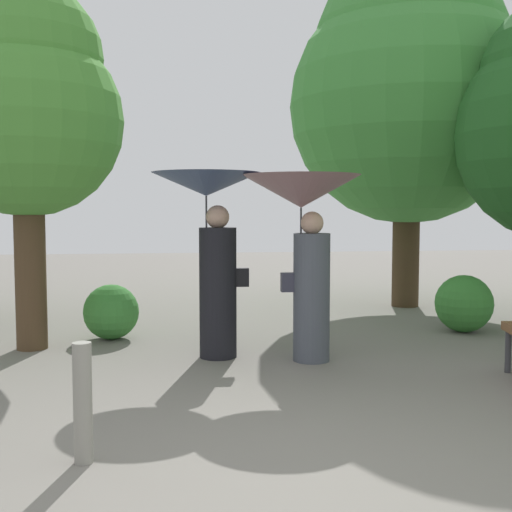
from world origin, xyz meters
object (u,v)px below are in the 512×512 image
path_marker_post (83,403)px  tree_mid_left (26,102)px  person_right (304,221)px  tree_mid_right (409,87)px  person_left (211,228)px

path_marker_post → tree_mid_left: bearing=106.3°
tree_mid_left → path_marker_post: size_ratio=5.38×
person_right → tree_mid_right: tree_mid_right is taller
tree_mid_right → path_marker_post: bearing=-126.3°
tree_mid_left → path_marker_post: (1.02, -3.50, -2.42)m
person_right → tree_mid_right: 4.79m
tree_mid_left → tree_mid_right: size_ratio=0.73×
tree_mid_right → path_marker_post: tree_mid_right is taller
person_right → tree_mid_left: (-2.98, 0.99, 1.32)m
person_left → path_marker_post: person_left is taller
person_left → tree_mid_right: 5.18m
person_left → person_right: size_ratio=1.02×
path_marker_post → person_left: bearing=70.3°
tree_mid_right → path_marker_post: size_ratio=7.39×
person_right → tree_mid_right: bearing=-29.2°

